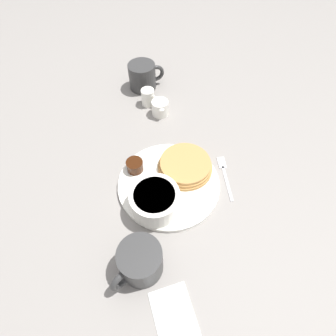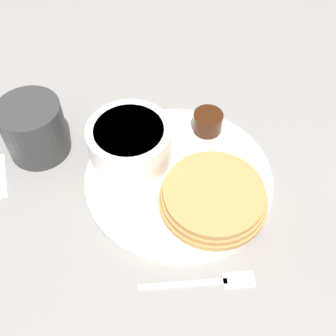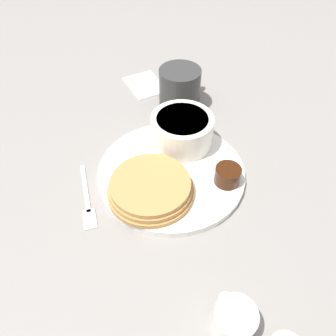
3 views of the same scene
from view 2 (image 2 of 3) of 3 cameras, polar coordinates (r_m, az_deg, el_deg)
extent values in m
plane|color=gray|center=(0.59, 1.44, -1.74)|extent=(4.00, 4.00, 0.00)
cylinder|color=white|center=(0.58, 1.45, -1.40)|extent=(0.26, 0.26, 0.01)
cylinder|color=#B78447|center=(0.55, 6.10, -4.40)|extent=(0.14, 0.14, 0.01)
cylinder|color=#B78447|center=(0.54, 6.18, -3.89)|extent=(0.14, 0.14, 0.01)
cylinder|color=#B78447|center=(0.54, 6.26, -3.36)|extent=(0.13, 0.13, 0.01)
cylinder|color=white|center=(0.58, -5.16, 3.32)|extent=(0.11, 0.11, 0.06)
cylinder|color=white|center=(0.56, -5.34, 4.97)|extent=(0.09, 0.09, 0.01)
cylinder|color=#38190A|center=(0.62, 5.40, 6.22)|extent=(0.04, 0.04, 0.03)
cylinder|color=white|center=(0.61, -5.91, 3.75)|extent=(0.05, 0.05, 0.02)
sphere|color=white|center=(0.59, -6.04, 4.78)|extent=(0.03, 0.03, 0.03)
cylinder|color=#333333|center=(0.62, -17.66, 5.05)|extent=(0.09, 0.09, 0.08)
torus|color=#333333|center=(0.65, -19.92, 7.26)|extent=(0.03, 0.06, 0.06)
cube|color=silver|center=(0.51, 2.01, -15.44)|extent=(0.10, 0.04, 0.00)
cube|color=silver|center=(0.52, 9.57, -14.71)|extent=(0.04, 0.03, 0.00)
camera|label=1|loc=(0.50, -68.03, 41.99)|focal=28.00mm
camera|label=3|loc=(0.47, 64.04, 22.24)|focal=35.00mm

